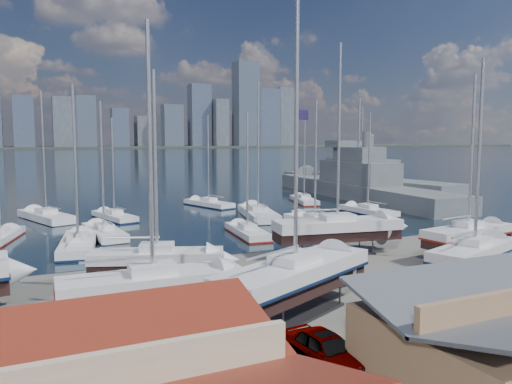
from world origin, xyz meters
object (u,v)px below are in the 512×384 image
naval_ship_east (358,188)px  car_a (326,349)px  flagpole (296,178)px  naval_ship_west (361,181)px

naval_ship_east → car_a: naval_ship_east is taller
naval_ship_east → flagpole: naval_ship_east is taller
naval_ship_west → car_a: size_ratio=9.74×
naval_ship_east → car_a: (-39.45, -50.94, -0.89)m
naval_ship_west → flagpole: bearing=132.4°
naval_ship_west → car_a: bearing=135.5°
flagpole → car_a: bearing=-114.8°
naval_ship_east → car_a: 64.43m
naval_ship_west → flagpole: 66.03m
naval_ship_west → flagpole: (-43.23, -49.62, 5.39)m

